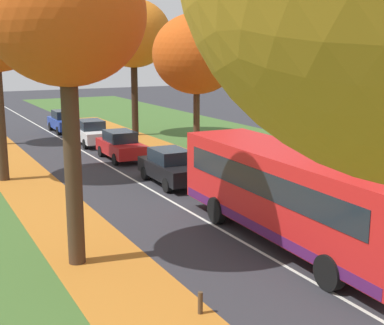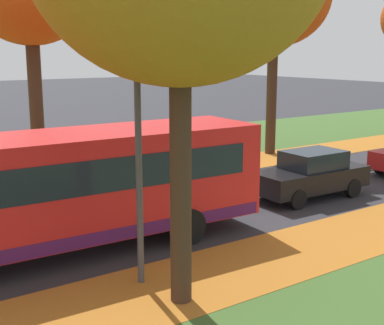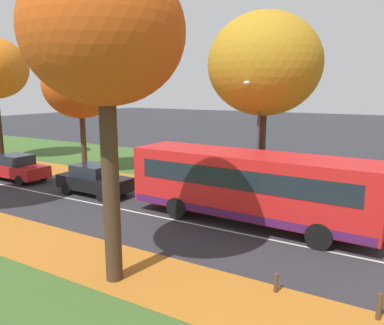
{
  "view_description": "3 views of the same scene",
  "coord_description": "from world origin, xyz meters",
  "px_view_note": "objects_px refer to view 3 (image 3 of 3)",
  "views": [
    {
      "loc": [
        -9.14,
        -3.51,
        6.13
      ],
      "look_at": [
        -0.53,
        12.78,
        2.22
      ],
      "focal_mm": 50.0,
      "sensor_mm": 36.0,
      "label": 1
    },
    {
      "loc": [
        13.57,
        4.81,
        4.95
      ],
      "look_at": [
        1.31,
        13.3,
        1.83
      ],
      "focal_mm": 50.0,
      "sensor_mm": 36.0,
      "label": 2
    },
    {
      "loc": [
        -13.01,
        3.89,
        5.58
      ],
      "look_at": [
        1.85,
        12.5,
        2.22
      ],
      "focal_mm": 35.0,
      "sensor_mm": 36.0,
      "label": 3
    }
  ],
  "objects_px": {
    "tree_right_near": "(264,65)",
    "bus": "(250,184)",
    "car_black_lead": "(94,180)",
    "tree_left_near": "(104,35)",
    "tree_right_mid": "(80,85)",
    "bollard_fifth": "(276,283)",
    "streetlamp_right": "(256,129)",
    "bollard_fourth": "(379,307)",
    "car_red_following": "(17,168)"
  },
  "relations": [
    {
      "from": "tree_right_mid",
      "to": "bollard_fifth",
      "type": "relative_size",
      "value": 14.64
    },
    {
      "from": "tree_left_near",
      "to": "streetlamp_right",
      "type": "relative_size",
      "value": 1.5
    },
    {
      "from": "bollard_fourth",
      "to": "bollard_fifth",
      "type": "height_order",
      "value": "bollard_fourth"
    },
    {
      "from": "bollard_fifth",
      "to": "car_red_following",
      "type": "bearing_deg",
      "value": 75.27
    },
    {
      "from": "tree_left_near",
      "to": "tree_right_mid",
      "type": "bearing_deg",
      "value": 48.89
    },
    {
      "from": "car_black_lead",
      "to": "tree_right_mid",
      "type": "bearing_deg",
      "value": 50.47
    },
    {
      "from": "tree_right_mid",
      "to": "car_red_following",
      "type": "relative_size",
      "value": 1.91
    },
    {
      "from": "tree_right_mid",
      "to": "bollard_fifth",
      "type": "xyz_separation_m",
      "value": [
        -8.69,
        -16.3,
        -5.59
      ]
    },
    {
      "from": "tree_right_mid",
      "to": "bollard_fourth",
      "type": "height_order",
      "value": "tree_right_mid"
    },
    {
      "from": "streetlamp_right",
      "to": "bollard_fourth",
      "type": "bearing_deg",
      "value": -140.18
    },
    {
      "from": "bollard_fourth",
      "to": "car_red_following",
      "type": "distance_m",
      "value": 21.12
    },
    {
      "from": "tree_left_near",
      "to": "streetlamp_right",
      "type": "height_order",
      "value": "tree_left_near"
    },
    {
      "from": "tree_right_near",
      "to": "car_black_lead",
      "type": "distance_m",
      "value": 10.68
    },
    {
      "from": "tree_left_near",
      "to": "tree_right_near",
      "type": "xyz_separation_m",
      "value": [
        10.45,
        -0.74,
        -0.21
      ]
    },
    {
      "from": "bollard_fifth",
      "to": "streetlamp_right",
      "type": "distance_m",
      "value": 8.7
    },
    {
      "from": "tree_right_near",
      "to": "car_red_following",
      "type": "height_order",
      "value": "tree_right_near"
    },
    {
      "from": "tree_right_mid",
      "to": "streetlamp_right",
      "type": "height_order",
      "value": "tree_right_mid"
    },
    {
      "from": "bus",
      "to": "tree_right_near",
      "type": "bearing_deg",
      "value": 13.28
    },
    {
      "from": "bollard_fourth",
      "to": "bollard_fifth",
      "type": "distance_m",
      "value": 2.58
    },
    {
      "from": "bollard_fifth",
      "to": "car_black_lead",
      "type": "distance_m",
      "value": 12.55
    },
    {
      "from": "streetlamp_right",
      "to": "car_black_lead",
      "type": "xyz_separation_m",
      "value": [
        -2.41,
        8.17,
        -2.92
      ]
    },
    {
      "from": "tree_right_mid",
      "to": "bollard_fourth",
      "type": "bearing_deg",
      "value": -114.66
    },
    {
      "from": "tree_right_near",
      "to": "bollard_fourth",
      "type": "bearing_deg",
      "value": -144.46
    },
    {
      "from": "streetlamp_right",
      "to": "car_black_lead",
      "type": "relative_size",
      "value": 1.42
    },
    {
      "from": "tree_right_mid",
      "to": "bus",
      "type": "height_order",
      "value": "tree_right_mid"
    },
    {
      "from": "streetlamp_right",
      "to": "car_black_lead",
      "type": "bearing_deg",
      "value": 106.46
    },
    {
      "from": "bollard_fifth",
      "to": "car_red_following",
      "type": "xyz_separation_m",
      "value": [
        4.73,
        18.0,
        0.54
      ]
    },
    {
      "from": "tree_right_mid",
      "to": "bus",
      "type": "relative_size",
      "value": 0.77
    },
    {
      "from": "streetlamp_right",
      "to": "car_red_following",
      "type": "xyz_separation_m",
      "value": [
        -2.48,
        14.58,
        -2.92
      ]
    },
    {
      "from": "bollard_fourth",
      "to": "car_black_lead",
      "type": "bearing_deg",
      "value": 71.36
    },
    {
      "from": "tree_left_near",
      "to": "tree_right_near",
      "type": "relative_size",
      "value": 0.97
    },
    {
      "from": "tree_left_near",
      "to": "streetlamp_right",
      "type": "bearing_deg",
      "value": -6.3
    },
    {
      "from": "tree_right_near",
      "to": "bollard_fifth",
      "type": "relative_size",
      "value": 16.85
    },
    {
      "from": "tree_right_near",
      "to": "bollard_fifth",
      "type": "bearing_deg",
      "value": -157.3
    },
    {
      "from": "tree_right_mid",
      "to": "bollard_fifth",
      "type": "bearing_deg",
      "value": -118.05
    },
    {
      "from": "bus",
      "to": "car_black_lead",
      "type": "relative_size",
      "value": 2.47
    },
    {
      "from": "tree_right_near",
      "to": "streetlamp_right",
      "type": "distance_m",
      "value": 3.42
    },
    {
      "from": "bollard_fifth",
      "to": "car_black_lead",
      "type": "relative_size",
      "value": 0.13
    },
    {
      "from": "tree_right_mid",
      "to": "bus",
      "type": "bearing_deg",
      "value": -105.71
    },
    {
      "from": "tree_right_near",
      "to": "bus",
      "type": "xyz_separation_m",
      "value": [
        -3.88,
        -0.92,
        -5.08
      ]
    },
    {
      "from": "streetlamp_right",
      "to": "bus",
      "type": "distance_m",
      "value": 3.17
    },
    {
      "from": "bollard_fourth",
      "to": "tree_right_near",
      "type": "bearing_deg",
      "value": 35.54
    },
    {
      "from": "tree_right_near",
      "to": "tree_left_near",
      "type": "bearing_deg",
      "value": 175.95
    },
    {
      "from": "bus",
      "to": "car_black_lead",
      "type": "bearing_deg",
      "value": 90.5
    },
    {
      "from": "tree_left_near",
      "to": "bus",
      "type": "height_order",
      "value": "tree_left_near"
    },
    {
      "from": "tree_right_mid",
      "to": "car_red_following",
      "type": "xyz_separation_m",
      "value": [
        -3.95,
        1.7,
        -5.05
      ]
    },
    {
      "from": "tree_right_mid",
      "to": "bollard_fourth",
      "type": "relative_size",
      "value": 11.62
    },
    {
      "from": "bus",
      "to": "tree_right_mid",
      "type": "bearing_deg",
      "value": 74.29
    },
    {
      "from": "bollard_fourth",
      "to": "streetlamp_right",
      "type": "xyz_separation_m",
      "value": [
        7.19,
        6.0,
        3.39
      ]
    },
    {
      "from": "car_black_lead",
      "to": "car_red_following",
      "type": "distance_m",
      "value": 6.41
    }
  ]
}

